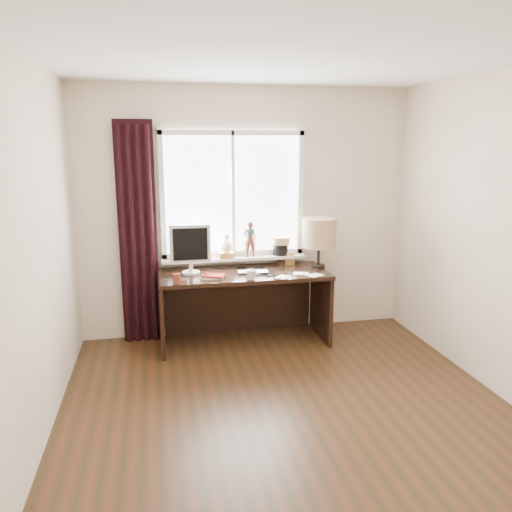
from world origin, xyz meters
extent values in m
cube|color=black|center=(0.00, 0.00, 0.00)|extent=(3.50, 4.00, 0.00)
cube|color=white|center=(0.00, 0.00, 2.60)|extent=(3.50, 4.00, 0.00)
cube|color=beige|center=(0.00, 2.00, 1.30)|extent=(3.50, 0.00, 2.60)
cube|color=beige|center=(0.00, -2.00, 1.30)|extent=(3.50, 0.00, 2.60)
cube|color=beige|center=(-1.75, 0.00, 1.30)|extent=(0.00, 4.00, 2.60)
imported|color=silver|center=(-0.01, 1.57, 0.76)|extent=(0.32, 0.23, 0.02)
imported|color=white|center=(-0.08, 1.35, 0.80)|extent=(0.12, 0.12, 0.10)
cylinder|color=maroon|center=(-0.78, 1.34, 0.80)|extent=(0.07, 0.07, 0.09)
cube|color=white|center=(-0.15, 1.99, 1.50)|extent=(1.40, 0.02, 1.30)
cube|color=silver|center=(-0.15, 1.96, 0.88)|extent=(1.50, 0.05, 0.05)
cube|color=silver|center=(-0.15, 1.96, 2.12)|extent=(1.50, 0.05, 0.05)
cube|color=silver|center=(-0.88, 1.96, 1.50)|extent=(0.05, 0.05, 1.40)
cube|color=silver|center=(0.57, 1.96, 1.50)|extent=(0.05, 0.05, 1.40)
cube|color=silver|center=(-0.15, 1.96, 1.50)|extent=(0.03, 0.05, 1.30)
cube|color=silver|center=(-0.15, 1.91, 0.83)|extent=(1.52, 0.18, 0.03)
cylinder|color=#490A0D|center=(-0.72, 1.89, 0.98)|extent=(0.15, 0.15, 0.26)
cube|color=gold|center=(-0.24, 1.88, 0.88)|extent=(0.15, 0.12, 0.06)
sphere|color=beige|center=(-0.24, 1.88, 0.97)|extent=(0.13, 0.13, 0.13)
sphere|color=beige|center=(-0.24, 1.88, 1.07)|extent=(0.07, 0.07, 0.07)
imported|color=brown|center=(0.02, 1.89, 1.04)|extent=(0.14, 0.09, 0.38)
cylinder|color=#1E4C51|center=(0.02, 1.88, 1.12)|extent=(0.09, 0.09, 0.05)
cylinder|color=black|center=(0.35, 1.91, 0.91)|extent=(0.16, 0.16, 0.12)
cylinder|color=#8C6B4C|center=(0.35, 1.91, 1.01)|extent=(0.20, 0.20, 0.08)
cube|color=black|center=(-1.13, 1.92, 1.12)|extent=(0.38, 0.05, 2.25)
cylinder|color=black|center=(-1.27, 1.89, 1.10)|extent=(0.06, 0.06, 2.20)
cylinder|color=black|center=(-1.18, 1.89, 1.10)|extent=(0.06, 0.06, 2.20)
cylinder|color=black|center=(-1.09, 1.89, 1.10)|extent=(0.06, 0.06, 2.20)
cylinder|color=black|center=(-1.00, 1.89, 1.10)|extent=(0.06, 0.06, 2.20)
cube|color=black|center=(-0.10, 1.63, 0.73)|extent=(1.70, 0.70, 0.04)
cube|color=black|center=(-0.93, 1.63, 0.35)|extent=(0.04, 0.64, 0.71)
cube|color=black|center=(0.73, 1.63, 0.35)|extent=(0.04, 0.64, 0.71)
cube|color=black|center=(-0.10, 1.97, 0.35)|extent=(1.60, 0.03, 0.71)
cylinder|color=beige|center=(-0.63, 1.70, 0.76)|extent=(0.18, 0.18, 0.01)
cylinder|color=beige|center=(-0.63, 1.70, 0.81)|extent=(0.04, 0.04, 0.10)
cube|color=beige|center=(-0.63, 1.70, 1.05)|extent=(0.40, 0.04, 0.38)
cube|color=black|center=(-0.63, 1.67, 1.05)|extent=(0.34, 0.01, 0.32)
cube|color=beige|center=(-0.43, 1.48, 0.76)|extent=(0.25, 0.20, 0.02)
cube|color=maroon|center=(-0.42, 1.47, 0.78)|extent=(0.25, 0.22, 0.01)
cylinder|color=black|center=(0.36, 1.89, 0.81)|extent=(0.09, 0.09, 0.12)
cylinder|color=black|center=(0.35, 1.90, 0.86)|extent=(0.01, 0.01, 0.22)
cylinder|color=black|center=(0.37, 1.88, 0.84)|extent=(0.01, 0.01, 0.19)
cylinder|color=black|center=(0.36, 1.90, 0.88)|extent=(0.01, 0.01, 0.25)
cylinder|color=black|center=(0.38, 1.90, 0.83)|extent=(0.01, 0.01, 0.17)
cube|color=gold|center=(0.44, 1.86, 0.81)|extent=(0.10, 0.02, 0.13)
cube|color=#996633|center=(0.44, 1.85, 0.81)|extent=(0.08, 0.01, 0.10)
cylinder|color=black|center=(0.70, 1.67, 0.77)|extent=(0.14, 0.14, 0.03)
cylinder|color=black|center=(0.70, 1.67, 0.89)|extent=(0.03, 0.03, 0.22)
cylinder|color=#C9B08A|center=(0.70, 1.67, 1.12)|extent=(0.35, 0.35, 0.30)
cube|color=white|center=(0.57, 1.37, 0.75)|extent=(0.18, 0.16, 0.00)
cube|color=white|center=(0.45, 1.47, 0.75)|extent=(0.18, 0.16, 0.00)
cube|color=white|center=(0.24, 1.37, 0.75)|extent=(0.18, 0.18, 0.00)
torus|color=black|center=(0.12, 1.48, 0.75)|extent=(0.16, 0.16, 0.01)
torus|color=black|center=(0.09, 1.75, 0.75)|extent=(0.14, 0.14, 0.01)
torus|color=black|center=(-0.09, 1.81, 0.75)|extent=(0.14, 0.14, 0.01)
camera|label=1|loc=(-0.94, -3.17, 2.02)|focal=35.00mm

